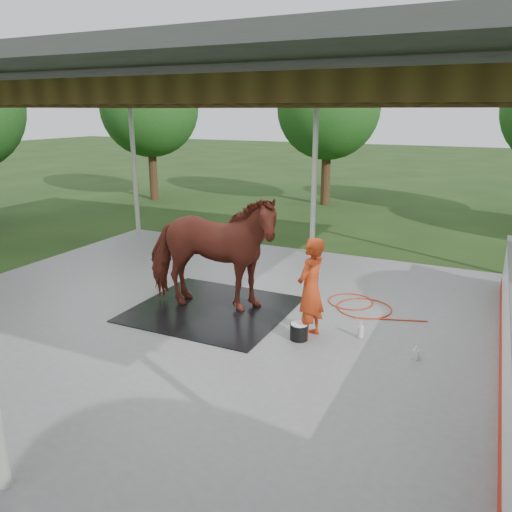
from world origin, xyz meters
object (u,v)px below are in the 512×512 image
at_px(dasher_board, 510,338).
at_px(handler, 311,289).
at_px(horse, 210,252).
at_px(wash_bucket, 299,331).

distance_m(dasher_board, handler, 2.99).
height_order(horse, handler, horse).
height_order(dasher_board, handler, handler).
height_order(horse, wash_bucket, horse).
height_order(dasher_board, wash_bucket, dasher_board).
relative_size(horse, wash_bucket, 8.70).
relative_size(dasher_board, wash_bucket, 26.41).
bearing_deg(horse, wash_bucket, -116.24).
distance_m(handler, wash_bucket, 0.74).
xyz_separation_m(dasher_board, wash_bucket, (-3.09, -0.26, -0.40)).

